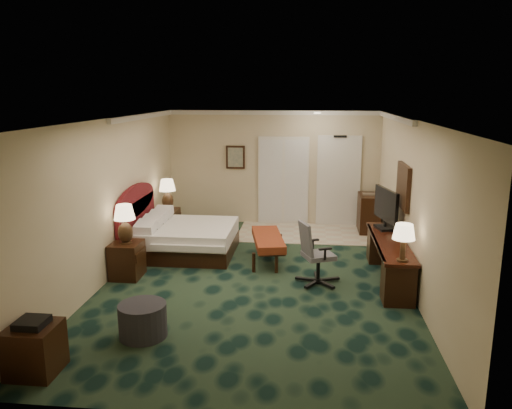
# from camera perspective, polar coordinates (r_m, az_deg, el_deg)

# --- Properties ---
(floor) EXTENTS (5.00, 7.50, 0.00)m
(floor) POSITION_cam_1_polar(r_m,az_deg,el_deg) (8.64, 0.12, -8.45)
(floor) COLOR black
(floor) RESTS_ON ground
(ceiling) EXTENTS (5.00, 7.50, 0.00)m
(ceiling) POSITION_cam_1_polar(r_m,az_deg,el_deg) (8.07, 0.13, 9.72)
(ceiling) COLOR white
(ceiling) RESTS_ON wall_back
(wall_back) EXTENTS (5.00, 0.00, 2.70)m
(wall_back) POSITION_cam_1_polar(r_m,az_deg,el_deg) (11.93, 1.97, 4.20)
(wall_back) COLOR beige
(wall_back) RESTS_ON ground
(wall_front) EXTENTS (5.00, 0.00, 2.70)m
(wall_front) POSITION_cam_1_polar(r_m,az_deg,el_deg) (4.70, -4.63, -9.59)
(wall_front) COLOR beige
(wall_front) RESTS_ON ground
(wall_left) EXTENTS (0.00, 7.50, 2.70)m
(wall_left) POSITION_cam_1_polar(r_m,az_deg,el_deg) (8.86, -16.19, 0.67)
(wall_left) COLOR beige
(wall_left) RESTS_ON ground
(wall_right) EXTENTS (0.00, 7.50, 2.70)m
(wall_right) POSITION_cam_1_polar(r_m,az_deg,el_deg) (8.38, 17.39, -0.09)
(wall_right) COLOR beige
(wall_right) RESTS_ON ground
(crown_molding) EXTENTS (5.00, 7.50, 0.10)m
(crown_molding) POSITION_cam_1_polar(r_m,az_deg,el_deg) (8.07, 0.13, 9.36)
(crown_molding) COLOR silver
(crown_molding) RESTS_ON wall_back
(tile_patch) EXTENTS (3.20, 1.70, 0.01)m
(tile_patch) POSITION_cam_1_polar(r_m,az_deg,el_deg) (11.35, 6.15, -3.26)
(tile_patch) COLOR beige
(tile_patch) RESTS_ON ground
(headboard) EXTENTS (0.12, 2.00, 1.40)m
(headboard) POSITION_cam_1_polar(r_m,az_deg,el_deg) (9.89, -13.48, -1.80)
(headboard) COLOR #430E0A
(headboard) RESTS_ON ground
(entry_door) EXTENTS (1.02, 0.06, 2.18)m
(entry_door) POSITION_cam_1_polar(r_m,az_deg,el_deg) (11.94, 9.40, 2.58)
(entry_door) COLOR silver
(entry_door) RESTS_ON ground
(closet_doors) EXTENTS (1.20, 0.06, 2.10)m
(closet_doors) POSITION_cam_1_polar(r_m,az_deg,el_deg) (11.92, 3.15, 2.72)
(closet_doors) COLOR #B9B9B9
(closet_doors) RESTS_ON ground
(wall_art) EXTENTS (0.45, 0.06, 0.55)m
(wall_art) POSITION_cam_1_polar(r_m,az_deg,el_deg) (11.95, -2.36, 5.42)
(wall_art) COLOR #566960
(wall_art) RESTS_ON wall_back
(wall_mirror) EXTENTS (0.05, 0.95, 0.75)m
(wall_mirror) POSITION_cam_1_polar(r_m,az_deg,el_deg) (8.91, 16.49, 2.03)
(wall_mirror) COLOR white
(wall_mirror) RESTS_ON wall_right
(bed) EXTENTS (1.81, 1.68, 0.57)m
(bed) POSITION_cam_1_polar(r_m,az_deg,el_deg) (9.94, -7.78, -3.96)
(bed) COLOR silver
(bed) RESTS_ON ground
(nightstand_near) EXTENTS (0.49, 0.57, 0.62)m
(nightstand_near) POSITION_cam_1_polar(r_m,az_deg,el_deg) (8.89, -14.54, -6.15)
(nightstand_near) COLOR black
(nightstand_near) RESTS_ON ground
(nightstand_far) EXTENTS (0.47, 0.54, 0.59)m
(nightstand_far) POSITION_cam_1_polar(r_m,az_deg,el_deg) (11.22, -10.08, -2.04)
(nightstand_far) COLOR black
(nightstand_far) RESTS_ON ground
(lamp_near) EXTENTS (0.38, 0.38, 0.67)m
(lamp_near) POSITION_cam_1_polar(r_m,az_deg,el_deg) (8.69, -14.75, -2.18)
(lamp_near) COLOR black
(lamp_near) RESTS_ON nightstand_near
(lamp_far) EXTENTS (0.45, 0.45, 0.68)m
(lamp_far) POSITION_cam_1_polar(r_m,az_deg,el_deg) (11.08, -10.08, 1.14)
(lamp_far) COLOR black
(lamp_far) RESTS_ON nightstand_far
(bed_bench) EXTENTS (0.77, 1.52, 0.49)m
(bed_bench) POSITION_cam_1_polar(r_m,az_deg,el_deg) (9.44, 1.37, -5.02)
(bed_bench) COLOR brown
(bed_bench) RESTS_ON ground
(ottoman) EXTENTS (0.82, 0.82, 0.45)m
(ottoman) POSITION_cam_1_polar(r_m,az_deg,el_deg) (6.83, -12.81, -12.77)
(ottoman) COLOR #27282E
(ottoman) RESTS_ON ground
(side_table) EXTENTS (0.53, 0.53, 0.58)m
(side_table) POSITION_cam_1_polar(r_m,az_deg,el_deg) (6.38, -23.97, -14.89)
(side_table) COLOR black
(side_table) RESTS_ON ground
(desk) EXTENTS (0.52, 2.39, 0.69)m
(desk) POSITION_cam_1_polar(r_m,az_deg,el_deg) (8.78, 14.93, -6.18)
(desk) COLOR black
(desk) RESTS_ON ground
(tv) EXTENTS (0.31, 0.95, 0.74)m
(tv) POSITION_cam_1_polar(r_m,az_deg,el_deg) (9.28, 14.62, -0.52)
(tv) COLOR black
(tv) RESTS_ON desk
(desk_lamp) EXTENTS (0.33, 0.33, 0.58)m
(desk_lamp) POSITION_cam_1_polar(r_m,az_deg,el_deg) (7.62, 16.48, -4.17)
(desk_lamp) COLOR black
(desk_lamp) RESTS_ON desk
(desk_chair) EXTENTS (0.79, 0.77, 1.06)m
(desk_chair) POSITION_cam_1_polar(r_m,az_deg,el_deg) (8.33, 7.17, -5.50)
(desk_chair) COLOR #5B5B5B
(desk_chair) RESTS_ON ground
(minibar) EXTENTS (0.45, 0.81, 0.86)m
(minibar) POSITION_cam_1_polar(r_m,az_deg,el_deg) (11.62, 12.75, -0.98)
(minibar) COLOR black
(minibar) RESTS_ON ground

